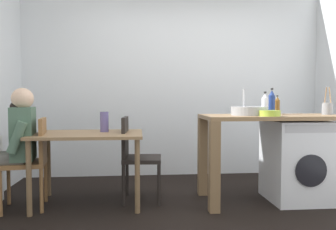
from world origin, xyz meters
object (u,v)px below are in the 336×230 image
Objects in this scene: chair_person_seat at (32,158)px; mixing_bowl at (270,113)px; bottle_tall_green at (265,104)px; vase at (104,122)px; chair_opposite at (135,154)px; dining_table at (89,142)px; seated_person at (14,142)px; utensil_crock at (327,108)px; washing_machine at (296,161)px; bottle_squat_brown at (272,102)px; bottle_clear_small at (277,106)px.

mixing_bowl is at bearing -104.18° from chair_person_seat.
bottle_tall_green is 1.74m from vase.
chair_opposite is at bearing -7.88° from vase.
dining_table is 5.21× the size of mixing_bowl.
seated_person is 4.01× the size of utensil_crock.
seated_person is at bearing -170.80° from dining_table.
seated_person is (-0.16, -0.03, 0.16)m from chair_person_seat.
bottle_tall_green is (2.58, 0.12, 0.36)m from seated_person.
seated_person is at bearing 90.00° from chair_person_seat.
utensil_crock is at bearing -3.10° from vase.
chair_person_seat is at bearing 175.33° from mixing_bowl.
seated_person is 2.61m from bottle_tall_green.
seated_person is at bearing 176.22° from mixing_bowl.
chair_person_seat is 1.00× the size of chair_opposite.
mixing_bowl is at bearing -103.28° from seated_person.
mixing_bowl is (2.52, -0.17, 0.28)m from seated_person.
dining_table is 1.22× the size of chair_person_seat.
seated_person is 2.91m from washing_machine.
bottle_squat_brown is 1.37× the size of vase.
dining_table is at bearing -90.39° from chair_person_seat.
washing_machine is at bearing 27.14° from mixing_bowl.
bottle_squat_brown is (1.99, 0.09, 0.41)m from dining_table.
mixing_bowl is (-0.26, -0.43, -0.06)m from bottle_clear_small.
chair_person_seat is 4.22× the size of vase.
chair_opposite is 1.61m from bottle_squat_brown.
bottle_clear_small reaches higher than chair_opposite.
washing_machine is 3.43× the size of bottle_tall_green.
chair_opposite reaches higher than dining_table.
washing_machine is (2.75, 0.00, -0.08)m from chair_person_seat.
bottle_squat_brown reaches higher than vase.
bottle_tall_green is at bearing -144.57° from bottle_clear_small.
chair_person_seat is at bearing -170.88° from dining_table.
utensil_crock is at bearing -98.45° from chair_person_seat.
bottle_clear_small is at bearing 97.08° from chair_opposite.
vase is (-1.73, 0.10, -0.19)m from bottle_tall_green.
dining_table is 1.86m from mixing_bowl.
bottle_tall_green is 0.84× the size of utensil_crock.
vase is at bearing 176.81° from bottle_tall_green.
bottle_squat_brown is 1.38× the size of mixing_bowl.
bottle_squat_brown is at bearing 140.71° from washing_machine.
bottle_tall_green is at bearing -142.77° from bottle_squat_brown.
vase is at bearing -85.44° from seated_person.
vase is (0.86, 0.21, 0.18)m from seated_person.
bottle_squat_brown reaches higher than dining_table.
bottle_squat_brown is at bearing -146.96° from bottle_clear_small.
bottle_tall_green is 0.25m from bottle_clear_small.
bottle_tall_green reaches higher than vase.
chair_opposite is at bearing -91.56° from chair_person_seat.
chair_opposite is 3.00× the size of utensil_crock.
bottle_tall_green is (-0.32, 0.09, 0.60)m from washing_machine.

